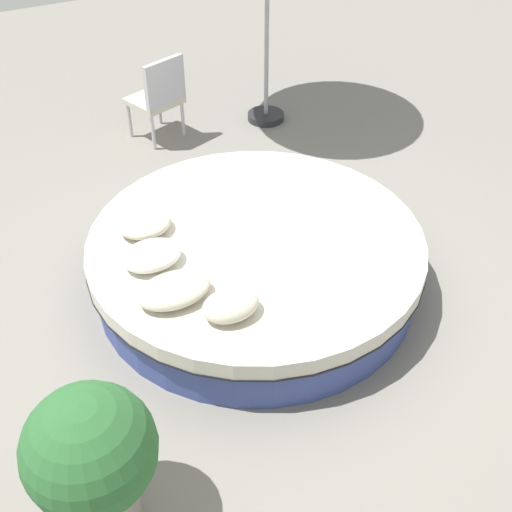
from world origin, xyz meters
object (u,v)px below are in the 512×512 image
Objects in this scene: throw_pillow_1 at (152,255)px; planter at (92,457)px; throw_pillow_0 at (144,224)px; throw_pillow_3 at (231,305)px; throw_pillow_2 at (174,290)px; round_bed at (256,260)px; patio_chair at (159,94)px.

throw_pillow_1 is 0.43× the size of planter.
throw_pillow_3 reaches higher than throw_pillow_0.
throw_pillow_2 is 1.32× the size of throw_pillow_3.
planter is at bearing 50.36° from throw_pillow_2.
throw_pillow_2 reaches higher than throw_pillow_0.
throw_pillow_3 is (-0.29, 0.78, 0.00)m from throw_pillow_1.
throw_pillow_1 is at bearing 77.51° from throw_pillow_0.
throw_pillow_1 is at bearing -69.24° from throw_pillow_3.
throw_pillow_3 reaches higher than throw_pillow_2.
throw_pillow_3 is at bearing -147.44° from planter.
round_bed is 0.97m from throw_pillow_3.
round_bed is 0.99m from throw_pillow_2.
round_bed is at bearing -140.25° from planter.
throw_pillow_2 is (0.09, 0.86, 0.00)m from throw_pillow_0.
round_bed is 0.97m from throw_pillow_0.
throw_pillow_2 is at bearing 90.48° from throw_pillow_1.
patio_chair is (-0.78, -3.43, -0.03)m from throw_pillow_3.
throw_pillow_2 is 3.27m from patio_chair.
throw_pillow_0 is 0.45× the size of patio_chair.
planter reaches higher than throw_pillow_0.
throw_pillow_2 is at bearing -49.22° from throw_pillow_3.
throw_pillow_0 is 0.79× the size of throw_pillow_2.
throw_pillow_3 is at bearing 130.78° from throw_pillow_2.
throw_pillow_0 is 1.05× the size of throw_pillow_3.
throw_pillow_3 is at bearing 51.18° from round_bed.
throw_pillow_0 is at bearing -80.46° from throw_pillow_3.
throw_pillow_2 is at bearing 23.29° from round_bed.
round_bed is at bearing -156.71° from throw_pillow_2.
planter is (0.92, 1.11, 0.06)m from throw_pillow_2.
throw_pillow_1 is at bearing -89.52° from throw_pillow_2.
planter reaches higher than round_bed.
round_bed is 5.92× the size of throw_pillow_1.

